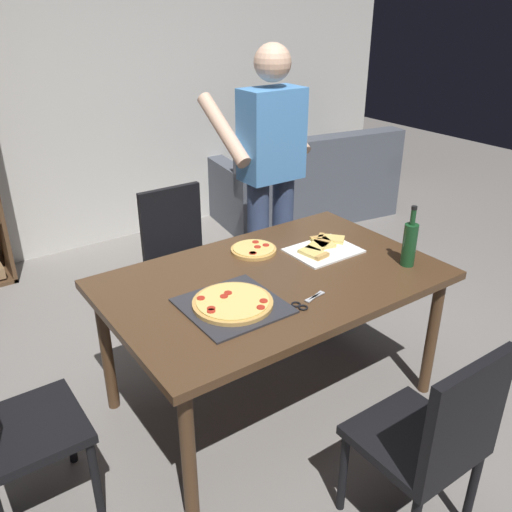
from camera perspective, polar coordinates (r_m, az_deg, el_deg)
The scene contains 13 objects.
ground_plane at distance 3.05m, azimuth 1.68°, elevation -14.72°, with size 12.00×12.00×0.00m, color gray.
back_wall at distance 4.70m, azimuth -18.29°, elevation 17.43°, with size 6.40×0.10×2.80m, color silver.
dining_table at distance 2.66m, azimuth 1.86°, elevation -3.48°, with size 1.62×1.03×0.75m.
chair_near_camera at distance 2.20m, azimuth 18.38°, elevation -17.65°, with size 0.42×0.42×0.90m.
chair_far_side at distance 3.50m, azimuth -8.02°, elevation 0.68°, with size 0.42×0.42×0.90m.
chair_left_end at distance 2.36m, azimuth -25.38°, elevation -15.60°, with size 0.42×0.42×0.90m.
couch at distance 5.33m, azimuth 5.34°, elevation 7.26°, with size 1.81×1.09×0.85m.
person_serving_pizza at distance 3.42m, azimuth 1.46°, elevation 9.06°, with size 0.55×0.54×1.75m.
pepperoni_pizza_on_tray at distance 2.37m, azimuth -2.48°, elevation -5.07°, with size 0.42×0.42×0.04m.
pizza_slices_on_towel at distance 2.92m, azimuth 7.03°, elevation 0.91°, with size 0.38×0.29×0.03m.
wine_bottle at distance 2.79m, azimuth 15.94°, elevation 1.30°, with size 0.07×0.07×0.32m.
kitchen_scissors at distance 2.40m, azimuth 5.22°, elevation -4.92°, with size 0.20×0.09×0.01m.
second_pizza_plain at distance 2.87m, azimuth -0.25°, elevation 0.69°, with size 0.24×0.24×0.03m.
Camera 1 is at (-1.40, -1.85, 1.97)m, focal length 37.80 mm.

